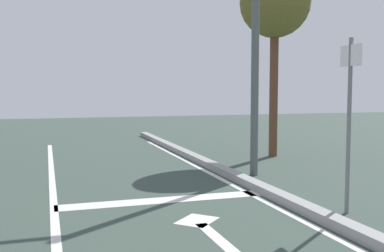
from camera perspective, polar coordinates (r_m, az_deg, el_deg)
The scene contains 8 objects.
lane_line_center at distance 5.45m, azimuth -16.60°, elevation -14.73°, with size 0.12×20.00×0.01m, color silver.
lane_line_curbside at distance 6.36m, azimuth 14.51°, elevation -11.84°, with size 0.12×20.00×0.01m, color silver.
stop_bar at distance 7.45m, azimuth -3.68°, elevation -9.26°, with size 3.37×0.40×0.01m, color silver.
lane_arrow_stem at distance 5.58m, azimuth 3.48°, elevation -14.08°, with size 0.16×1.40×0.01m, color silver.
lane_arrow_head at distance 6.34m, azimuth 0.63°, elevation -11.75°, with size 0.56×0.44×0.01m, color silver.
curb_strip at distance 6.48m, azimuth 16.43°, elevation -10.97°, with size 0.24×24.00×0.14m, color gray.
street_sign_post at distance 6.85m, azimuth 19.15°, elevation 3.03°, with size 0.06×0.44×2.52m.
roadside_tree at distance 12.45m, azimuth 10.36°, elevation 14.76°, with size 1.85×1.85×4.98m.
Camera 1 is at (-0.29, 0.86, 1.79)m, focal length 42.53 mm.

